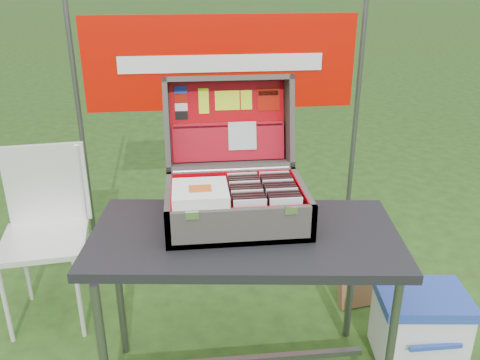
{
  "coord_description": "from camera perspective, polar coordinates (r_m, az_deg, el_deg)",
  "views": [
    {
      "loc": [
        -0.22,
        -1.91,
        1.82
      ],
      "look_at": [
        0.0,
        0.1,
        0.97
      ],
      "focal_mm": 38.0,
      "sensor_mm": 36.0,
      "label": 1
    }
  ],
  "objects": [
    {
      "name": "songbook_4",
      "position": [
        2.05,
        -4.49,
        -1.44
      ],
      "size": [
        0.22,
        0.22,
        0.0
      ],
      "primitive_type": "cube",
      "color": "white",
      "rests_on": "suitcase_base_wall_front"
    },
    {
      "name": "songbook_2",
      "position": [
        2.05,
        -4.48,
        -1.7
      ],
      "size": [
        0.22,
        0.22,
        0.0
      ],
      "primitive_type": "cube",
      "color": "white",
      "rests_on": "suitcase_base_wall_front"
    },
    {
      "name": "cd_left_3",
      "position": [
        2.08,
        0.88,
        -3.31
      ],
      "size": [
        0.13,
        0.01,
        0.15
      ],
      "primitive_type": "cube",
      "color": "black",
      "rests_on": "suitcase_liner_floor"
    },
    {
      "name": "songbook_3",
      "position": [
        2.05,
        -4.49,
        -1.57
      ],
      "size": [
        0.22,
        0.22,
        0.0
      ],
      "primitive_type": "cube",
      "color": "white",
      "rests_on": "suitcase_base_wall_front"
    },
    {
      "name": "table_leg_br",
      "position": [
        2.68,
        12.45,
        -10.31
      ],
      "size": [
        0.04,
        0.04,
        0.76
      ],
      "primitive_type": "cylinder",
      "color": "#59595B",
      "rests_on": "ground"
    },
    {
      "name": "suitcase_liner_wall_front",
      "position": [
        2.0,
        0.15,
        -4.87
      ],
      "size": [
        0.55,
        0.01,
        0.14
      ],
      "primitive_type": "cube",
      "color": "red",
      "rests_on": "suitcase_base_bottom"
    },
    {
      "name": "table_top",
      "position": [
        2.14,
        0.54,
        -6.35
      ],
      "size": [
        1.35,
        0.79,
        0.04
      ],
      "primitive_type": "cube",
      "rotation": [
        0.0,
        0.0,
        -0.12
      ],
      "color": "black",
      "rests_on": "ground"
    },
    {
      "name": "cd_right_6",
      "position": [
        2.16,
        4.44,
        -2.3
      ],
      "size": [
        0.13,
        0.01,
        0.15
      ],
      "primitive_type": "cube",
      "color": "black",
      "rests_on": "suitcase_liner_floor"
    },
    {
      "name": "lid_card_neon_main",
      "position": [
        2.43,
        -1.43,
        8.92
      ],
      "size": [
        0.12,
        0.02,
        0.09
      ],
      "primitive_type": "cube",
      "rotation": [
        -1.79,
        0.0,
        0.0
      ],
      "color": "#D4FA17",
      "rests_on": "suitcase_lid_liner"
    },
    {
      "name": "cd_right_0",
      "position": [
        2.04,
        5.15,
        -3.97
      ],
      "size": [
        0.13,
        0.01,
        0.15
      ],
      "primitive_type": "cube",
      "color": "silver",
      "rests_on": "suitcase_liner_floor"
    },
    {
      "name": "chair_leg_br",
      "position": [
        3.12,
        -16.44,
        -8.61
      ],
      "size": [
        0.02,
        0.02,
        0.49
      ],
      "primitive_type": "cylinder",
      "color": "silver",
      "rests_on": "ground"
    },
    {
      "name": "suitcase_lid_rim_near",
      "position": [
        2.41,
        -1.13,
        1.73
      ],
      "size": [
        0.6,
        0.16,
        0.06
      ],
      "primitive_type": "cube",
      "rotation": [
        -1.79,
        0.0,
        0.0
      ],
      "color": "#4E4943",
      "rests_on": "suitcase_lid_back"
    },
    {
      "name": "lid_sticker_band",
      "position": [
        2.46,
        3.21,
        9.03
      ],
      "size": [
        0.11,
        0.03,
        0.1
      ],
      "primitive_type": "cube",
      "rotation": [
        -1.79,
        0.0,
        0.0
      ],
      "color": "#AB0E00",
      "rests_on": "suitcase_lid_liner"
    },
    {
      "name": "songbook_0",
      "position": [
        2.05,
        -4.47,
        -1.95
      ],
      "size": [
        0.22,
        0.22,
        0.0
      ],
      "primitive_type": "cube",
      "color": "white",
      "rests_on": "suitcase_base_wall_front"
    },
    {
      "name": "suitcase_liner_wall_back",
      "position": [
        2.34,
        -0.88,
        -0.63
      ],
      "size": [
        0.55,
        0.01,
        0.14
      ],
      "primitive_type": "cube",
      "color": "red",
      "rests_on": "suitcase_base_bottom"
    },
    {
      "name": "cd_right_11",
      "position": [
        2.27,
        3.9,
        -1.05
      ],
      "size": [
        0.13,
        0.01,
        0.15
      ],
      "primitive_type": "cube",
      "color": "black",
      "rests_on": "suitcase_liner_floor"
    },
    {
      "name": "suitcase_pocket_edge",
      "position": [
        2.42,
        -1.32,
        6.22
      ],
      "size": [
        0.52,
        0.02,
        0.02
      ],
      "primitive_type": "cube",
      "rotation": [
        -1.79,
        0.0,
        0.0
      ],
      "color": "#A20B18",
      "rests_on": "suitcase_lid_pocket"
    },
    {
      "name": "table_leg_fr",
      "position": [
        2.29,
        16.61,
        -17.27
      ],
      "size": [
        0.04,
        0.04,
        0.76
      ],
      "primitive_type": "cylinder",
      "color": "#59595B",
      "rests_on": "ground"
    },
    {
      "name": "chair_leg_fl",
      "position": [
        2.92,
        -24.88,
        -12.37
      ],
      "size": [
        0.02,
        0.02,
        0.49
      ],
      "primitive_type": "cylinder",
      "color": "silver",
      "rests_on": "ground"
    },
    {
      "name": "cd_left_11",
      "position": [
        2.25,
        0.29,
        -1.22
      ],
      "size": [
        0.13,
        0.01,
        0.15
      ],
      "primitive_type": "cube",
      "color": "black",
      "rests_on": "suitcase_liner_floor"
    },
    {
      "name": "table_brace",
      "position": [
        2.53,
        0.48,
        -19.56
      ],
      "size": [
        1.13,
        0.03,
        0.03
      ],
      "primitive_type": "cube",
      "color": "#59595B",
      "rests_on": "ground"
    },
    {
      "name": "suitcase_base_wall_back",
      "position": [
        2.35,
        -0.91,
        -0.75
      ],
      "size": [
        0.6,
        0.02,
        0.16
      ],
      "primitive_type": "cube",
      "color": "#4E4943",
      "rests_on": "table_top"
    },
    {
      "name": "songbook_5",
      "position": [
        2.04,
        -4.5,
        -1.32
      ],
      "size": [
        0.22,
        0.22,
        0.0
      ],
      "primitive_type": "cube",
      "color": "white",
      "rests_on": "suitcase_base_wall_front"
    },
    {
      "name": "chair",
      "position": [
        2.89,
        -21.12,
        -6.58
      ],
      "size": [
        0.48,
        0.52,
        0.95
      ],
      "primitive_type": null,
      "rotation": [
        0.0,
        0.0,
        0.1
      ],
      "color": "silver",
      "rests_on": "ground"
    },
    {
      "name": "songbook_8",
      "position": [
        2.04,
        -4.51,
        -0.93
      ],
      "size": [
        0.22,
        0.22,
        0.0
      ],
      "primitive_type": "cube",
      "color": "white",
      "rests_on": "suitcase_base_wall_front"
    },
    {
      "name": "cd_right_12",
      "position": [
        2.29,
        3.8,
        -0.81
      ],
      "size": [
        0.13,
        0.01,
        0.15
      ],
      "primitive_type": "cube",
      "color": "silver",
      "rests_on": "suitcase_liner_floor"
    },
    {
      "name": "cd_right_9",
      "position": [
        2.23,
        4.11,
        -1.54
      ],
      "size": [
        0.13,
        0.01,
        0.15
      ],
      "primitive_type": "cube",
      "color": "black",
      "rests_on": "suitcase_liner_floor"
    },
    {
      "name": "suitcase_lid_rim_right",
      "position": [
        2.43,
        5.53,
        6.69
      ],
      "size": [
        0.02,
        0.25,
        0.45
      ],
      "primitive_type": "cube",
      "rotation": [
        -1.79,
        0.0,
        0.0
      ],
      "color": "#4E4943",
      "rests_on": "suitcase_lid_back"
    },
    {
      "name": "cooler_lid",
      "position": [
        2.66,
        19.92,
        -12.38
      ],
      "size": [
        0.46,
        0.37,
        0.05
      ],
      "primitive_type": "cube",
      "rotation": [
        0.0,
        0.0,
        -0.11
      ],
      "color": "#2744B1",
      "rests_on": "cooler_body"
    },
    {
      "name": "cd_right_1",
      "position": [
        2.06,
        5.03,
        -3.68
      ],
      "size": [
        0.13,
        0.01,
        0.15
      ],
      "primitive_type": "cube",
      "color": "black",
      "rests_on": "suitcase_liner_floor"
    },
    {
      "name": "cd_left_8",
      "position": [
        2.18,
        0.5,
        -1.96
      ],
      "size": [
        0.13,
        0.01,
        0.15
      ],
      "primitive_type": "cube",
      "color": "silver",
      "rests_on": "suitcase_liner_floor"
    },
    {
      "name": "banner_post_right",
      "position": [
        3.34,
        12.73,
        5.37
      ],
      "size": [
        0.03,
        0.03,
        1.7
      ],
      "primitive_type": "cylinder",
      "color": "#59595B",
      "rests_on": "ground"
    },
    {
      "name": "cd_left_10",
      "position": [
        2.23,
        0.36,
        -1.46
      ],
      "size": [
        0.13,
        0.01,
        0.15
      ],
      "primitive_type": "cube",
      "color": "black",
      "rests_on": "suitcase_liner_floor"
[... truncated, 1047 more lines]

